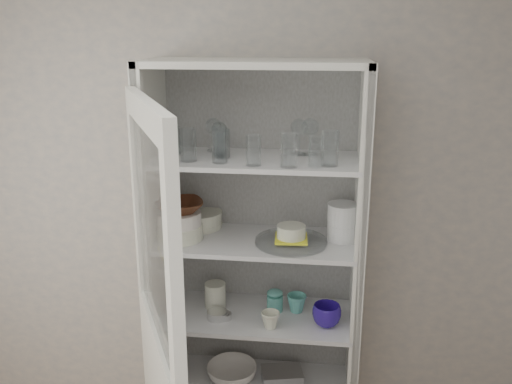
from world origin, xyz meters
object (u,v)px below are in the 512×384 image
Objects in this scene: cream_bowl at (179,218)px; mug_white at (270,320)px; white_ramekin at (291,231)px; pantry_cabinet at (257,293)px; mug_blue at (327,315)px; mug_teal at (297,303)px; teal_jar at (275,302)px; cream_dish at (232,373)px; terracotta_bowl at (179,206)px; goblet_1 at (219,136)px; cupboard_door at (162,383)px; plate_stack_back at (199,219)px; goblet_3 at (299,135)px; goblet_0 at (214,133)px; measuring_cups at (217,315)px; grey_bowl_stack at (343,222)px; glass_platter at (291,241)px; white_canister at (215,295)px; plate_stack_front at (180,232)px; goblet_2 at (310,135)px; tin_box at (282,376)px; yellow_trivet at (291,238)px.

cream_bowl is 2.37× the size of mug_white.
white_ramekin is (0.53, 0.01, -0.04)m from cream_bowl.
mug_blue is at bearing -22.03° from pantry_cabinet.
mug_teal is 1.01× the size of teal_jar.
mug_teal is at bearing 6.98° from cream_dish.
terracotta_bowl is at bearing -179.41° from white_ramekin.
cream_bowl reaches higher than mug_blue.
mug_teal is at bearing 69.38° from white_ramekin.
pantry_cabinet is at bearing -2.97° from goblet_1.
plate_stack_back is (-0.00, 0.75, 0.43)m from cupboard_door.
cupboard_door reaches higher than goblet_3.
pantry_cabinet is 11.90× the size of goblet_0.
mug_blue reaches higher than measuring_cups.
plate_stack_back is at bearing 161.15° from white_ramekin.
goblet_0 is at bearing 166.89° from teal_jar.
mug_white is (0.39, 0.49, 0.03)m from cupboard_door.
cream_bowl is at bearing -174.06° from grey_bowl_stack.
plate_stack_back is 0.67× the size of glass_platter.
cupboard_door is at bearing -97.40° from white_canister.
terracotta_bowl reaches higher than plate_stack_front.
cupboard_door is at bearing -127.21° from goblet_2.
grey_bowl_stack is at bearing 5.94° from cream_bowl.
pantry_cabinet reaches higher than cream_bowl.
plate_stack_front is at bearing -169.20° from cream_dish.
goblet_1 is at bearing 127.87° from cream_dish.
goblet_2 is at bearing 33.98° from tin_box.
terracotta_bowl is (-0.18, -0.12, -0.32)m from goblet_1.
pantry_cabinet is 0.84m from goblet_3.
plate_stack_front is 0.97× the size of terracotta_bowl.
grey_bowl_stack is 1.01m from cream_dish.
pantry_cabinet is 23.74× the size of mug_white.
mug_teal is (-0.04, -0.05, -0.85)m from goblet_2.
yellow_trivet reaches higher than mug_white.
pantry_cabinet is at bearing 98.05° from mug_white.
mug_blue is 0.64m from cream_dish.
grey_bowl_stack is 0.45m from mug_blue.
measuring_cups is (-0.27, -0.12, -0.03)m from teal_jar.
cream_dish is at bearing 132.71° from mug_white.
white_canister is (-0.41, -0.04, -0.83)m from goblet_3.
white_canister reaches higher than mug_white.
cream_bowl reaches higher than yellow_trivet.
mug_white reaches higher than measuring_cups.
mug_blue is at bearing -15.79° from goblet_1.
terracotta_bowl is 1.67× the size of white_ramekin.
cupboard_door is 8.82× the size of terracotta_bowl.
goblet_3 is at bearing -4.95° from plate_stack_back.
terracotta_bowl is (-0.55, -0.12, -0.33)m from goblet_3.
plate_stack_back reaches higher than measuring_cups.
goblet_0 reaches higher than mug_blue.
goblet_2 is 1.04× the size of grey_bowl_stack.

